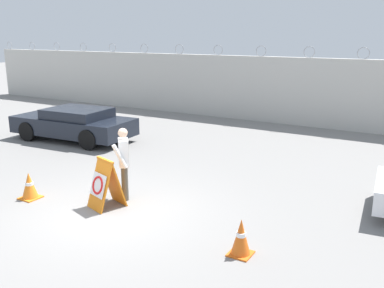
# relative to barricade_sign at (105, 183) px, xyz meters

# --- Properties ---
(ground_plane) EXTENTS (90.00, 90.00, 0.00)m
(ground_plane) POSITION_rel_barricade_sign_xyz_m (0.31, -0.25, -0.56)
(ground_plane) COLOR gray
(perimeter_wall) EXTENTS (36.00, 0.30, 3.28)m
(perimeter_wall) POSITION_rel_barricade_sign_xyz_m (0.31, 10.90, 0.86)
(perimeter_wall) COLOR beige
(perimeter_wall) RESTS_ON ground_plane
(barricade_sign) EXTENTS (0.79, 0.85, 1.12)m
(barricade_sign) POSITION_rel_barricade_sign_xyz_m (0.00, 0.00, 0.00)
(barricade_sign) COLOR orange
(barricade_sign) RESTS_ON ground_plane
(security_guard) EXTENTS (0.48, 0.65, 1.70)m
(security_guard) POSITION_rel_barricade_sign_xyz_m (0.07, 0.61, 0.39)
(security_guard) COLOR #514C42
(security_guard) RESTS_ON ground_plane
(traffic_cone_near) EXTENTS (0.44, 0.44, 0.63)m
(traffic_cone_near) POSITION_rel_barricade_sign_xyz_m (-1.88, -0.51, -0.24)
(traffic_cone_near) COLOR orange
(traffic_cone_near) RESTS_ON ground_plane
(traffic_cone_mid) EXTENTS (0.40, 0.40, 0.67)m
(traffic_cone_mid) POSITION_rel_barricade_sign_xyz_m (3.50, -0.42, -0.22)
(traffic_cone_mid) COLOR orange
(traffic_cone_mid) RESTS_ON ground_plane
(parked_car_front_coupe) EXTENTS (4.59, 2.18, 1.18)m
(parked_car_front_coupe) POSITION_rel_barricade_sign_xyz_m (-5.17, 4.18, 0.06)
(parked_car_front_coupe) COLOR black
(parked_car_front_coupe) RESTS_ON ground_plane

